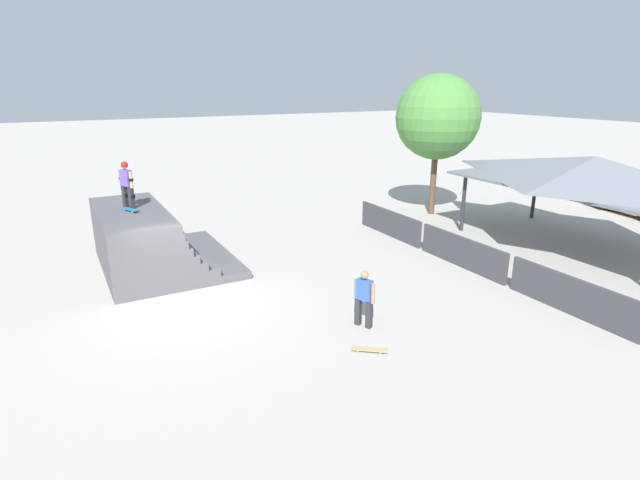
{
  "coord_description": "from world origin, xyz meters",
  "views": [
    {
      "loc": [
        13.16,
        -2.85,
        6.08
      ],
      "look_at": [
        -0.51,
        4.57,
        1.15
      ],
      "focal_mm": 28.0,
      "sensor_mm": 36.0,
      "label": 1
    }
  ],
  "objects_px": {
    "skateboard_on_deck": "(131,210)",
    "skateboard_on_ground": "(371,349)",
    "bystander_walking": "(364,296)",
    "tree_far_back": "(438,117)",
    "skater_on_deck": "(126,182)",
    "parked_car_tan": "(635,202)"
  },
  "relations": [
    {
      "from": "skateboard_on_deck",
      "to": "bystander_walking",
      "type": "distance_m",
      "value": 8.36
    },
    {
      "from": "skateboard_on_ground",
      "to": "parked_car_tan",
      "type": "relative_size",
      "value": 0.18
    },
    {
      "from": "bystander_walking",
      "to": "parked_car_tan",
      "type": "distance_m",
      "value": 18.17
    },
    {
      "from": "parked_car_tan",
      "to": "skater_on_deck",
      "type": "bearing_deg",
      "value": -89.29
    },
    {
      "from": "skater_on_deck",
      "to": "skateboard_on_deck",
      "type": "distance_m",
      "value": 0.96
    },
    {
      "from": "skateboard_on_deck",
      "to": "parked_car_tan",
      "type": "height_order",
      "value": "skateboard_on_deck"
    },
    {
      "from": "skateboard_on_ground",
      "to": "skater_on_deck",
      "type": "bearing_deg",
      "value": 152.36
    },
    {
      "from": "bystander_walking",
      "to": "skateboard_on_ground",
      "type": "relative_size",
      "value": 1.93
    },
    {
      "from": "skateboard_on_deck",
      "to": "skater_on_deck",
      "type": "bearing_deg",
      "value": 154.46
    },
    {
      "from": "skater_on_deck",
      "to": "parked_car_tan",
      "type": "bearing_deg",
      "value": 51.22
    },
    {
      "from": "skateboard_on_deck",
      "to": "skateboard_on_ground",
      "type": "xyz_separation_m",
      "value": [
        8.1,
        3.95,
        -2.08
      ]
    },
    {
      "from": "skater_on_deck",
      "to": "tree_far_back",
      "type": "distance_m",
      "value": 13.91
    },
    {
      "from": "skateboard_on_deck",
      "to": "tree_far_back",
      "type": "bearing_deg",
      "value": 73.24
    },
    {
      "from": "skater_on_deck",
      "to": "tree_far_back",
      "type": "xyz_separation_m",
      "value": [
        -0.84,
        13.79,
        1.57
      ]
    },
    {
      "from": "skateboard_on_ground",
      "to": "tree_far_back",
      "type": "xyz_separation_m",
      "value": [
        -9.42,
        9.87,
        4.49
      ]
    },
    {
      "from": "skateboard_on_deck",
      "to": "parked_car_tan",
      "type": "relative_size",
      "value": 0.19
    },
    {
      "from": "skateboard_on_ground",
      "to": "tree_far_back",
      "type": "height_order",
      "value": "tree_far_back"
    },
    {
      "from": "skater_on_deck",
      "to": "tree_far_back",
      "type": "relative_size",
      "value": 0.24
    },
    {
      "from": "tree_far_back",
      "to": "skater_on_deck",
      "type": "bearing_deg",
      "value": -86.52
    },
    {
      "from": "skateboard_on_deck",
      "to": "parked_car_tan",
      "type": "xyz_separation_m",
      "value": [
        3.38,
        22.33,
        -1.54
      ]
    },
    {
      "from": "skateboard_on_ground",
      "to": "parked_car_tan",
      "type": "distance_m",
      "value": 18.99
    },
    {
      "from": "skater_on_deck",
      "to": "parked_car_tan",
      "type": "distance_m",
      "value": 22.76
    }
  ]
}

